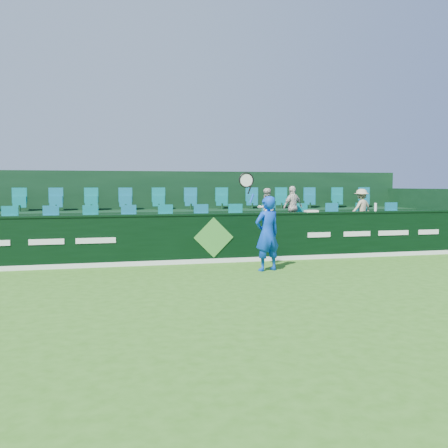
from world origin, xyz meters
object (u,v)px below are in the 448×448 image
object	(u,v)px
spectator_left	(266,208)
drinks_bottle	(376,207)
spectator_middle	(293,207)
towel	(311,211)
tennis_player	(267,233)
spectator_right	(361,208)

from	to	relation	value
spectator_left	drinks_bottle	size ratio (longest dim) A/B	5.05
spectator_left	spectator_middle	xyz separation A→B (m)	(0.87, 0.00, 0.03)
towel	tennis_player	bearing A→B (deg)	-139.55
spectator_middle	spectator_right	xyz separation A→B (m)	(2.34, 0.00, -0.05)
spectator_right	drinks_bottle	distance (m)	1.13
spectator_left	tennis_player	bearing A→B (deg)	55.18
spectator_middle	spectator_right	bearing A→B (deg)	157.23
tennis_player	spectator_right	bearing A→B (deg)	33.62
spectator_left	drinks_bottle	xyz separation A→B (m)	(3.04, -1.12, 0.06)
spectator_middle	drinks_bottle	size ratio (longest dim) A/B	5.33
tennis_player	towel	size ratio (longest dim) A/B	6.90
spectator_right	tennis_player	bearing A→B (deg)	15.16
spectator_middle	spectator_right	world-z (taller)	spectator_middle
spectator_left	towel	size ratio (longest dim) A/B	3.41
tennis_player	spectator_left	size ratio (longest dim) A/B	2.02
spectator_right	spectator_middle	bearing A→B (deg)	-18.46
spectator_middle	spectator_right	distance (m)	2.34
spectator_left	towel	distance (m)	1.49
tennis_player	spectator_left	distance (m)	2.91
drinks_bottle	towel	bearing A→B (deg)	180.00
tennis_player	towel	bearing A→B (deg)	40.45
towel	drinks_bottle	xyz separation A→B (m)	(2.05, 0.00, 0.09)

